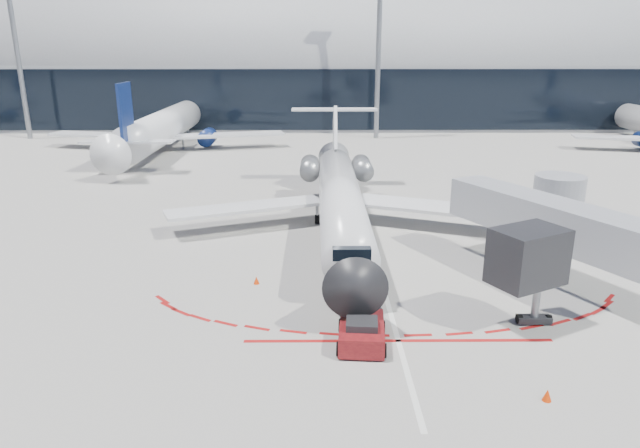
{
  "coord_description": "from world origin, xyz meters",
  "views": [
    {
      "loc": [
        -3.72,
        -34.51,
        12.75
      ],
      "look_at": [
        -3.47,
        -1.13,
        2.32
      ],
      "focal_mm": 32.0,
      "sensor_mm": 36.0,
      "label": 1
    }
  ],
  "objects_px": {
    "regional_jet": "(340,195)",
    "pushback_tug": "(362,332)",
    "uld_container": "(356,293)",
    "ramp_worker": "(349,309)"
  },
  "relations": [
    {
      "from": "pushback_tug",
      "to": "ramp_worker",
      "type": "bearing_deg",
      "value": 108.8
    },
    {
      "from": "regional_jet",
      "to": "uld_container",
      "type": "height_order",
      "value": "regional_jet"
    },
    {
      "from": "ramp_worker",
      "to": "uld_container",
      "type": "height_order",
      "value": "uld_container"
    },
    {
      "from": "pushback_tug",
      "to": "ramp_worker",
      "type": "relative_size",
      "value": 3.05
    },
    {
      "from": "ramp_worker",
      "to": "uld_container",
      "type": "xyz_separation_m",
      "value": [
        0.41,
        1.52,
        0.13
      ]
    },
    {
      "from": "regional_jet",
      "to": "ramp_worker",
      "type": "bearing_deg",
      "value": -90.57
    },
    {
      "from": "uld_container",
      "to": "ramp_worker",
      "type": "bearing_deg",
      "value": -129.14
    },
    {
      "from": "pushback_tug",
      "to": "uld_container",
      "type": "xyz_separation_m",
      "value": [
        -0.04,
        3.33,
        0.39
      ]
    },
    {
      "from": "pushback_tug",
      "to": "ramp_worker",
      "type": "height_order",
      "value": "ramp_worker"
    },
    {
      "from": "regional_jet",
      "to": "pushback_tug",
      "type": "distance_m",
      "value": 16.81
    }
  ]
}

